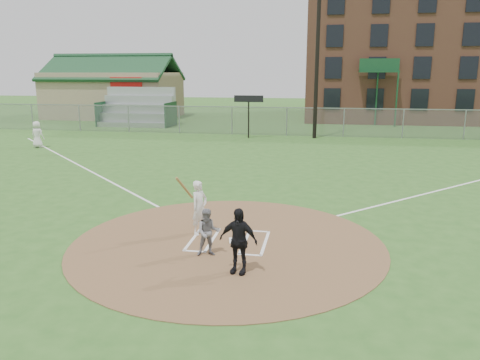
% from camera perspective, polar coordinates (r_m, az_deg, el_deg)
% --- Properties ---
extents(ground, '(140.00, 140.00, 0.00)m').
position_cam_1_polar(ground, '(12.72, -1.53, -7.74)').
color(ground, '#2E5E20').
rests_on(ground, ground).
extents(dirt_circle, '(8.40, 8.40, 0.02)m').
position_cam_1_polar(dirt_circle, '(12.72, -1.53, -7.70)').
color(dirt_circle, brown).
rests_on(dirt_circle, ground).
extents(home_plate, '(0.50, 0.50, 0.03)m').
position_cam_1_polar(home_plate, '(12.84, -0.38, -7.37)').
color(home_plate, white).
rests_on(home_plate, dirt_circle).
extents(foul_line_first, '(17.04, 17.04, 0.01)m').
position_cam_1_polar(foul_line_first, '(22.18, 26.94, -0.09)').
color(foul_line_first, white).
rests_on(foul_line_first, ground).
extents(foul_line_third, '(17.04, 17.04, 0.01)m').
position_cam_1_polar(foul_line_third, '(23.99, -18.72, 1.55)').
color(foul_line_third, white).
rests_on(foul_line_third, ground).
extents(catcher, '(0.69, 0.61, 1.21)m').
position_cam_1_polar(catcher, '(11.72, -3.91, -6.38)').
color(catcher, gray).
rests_on(catcher, dirt_circle).
extents(umpire, '(0.95, 0.53, 1.54)m').
position_cam_1_polar(umpire, '(10.67, -0.21, -7.41)').
color(umpire, black).
rests_on(umpire, dirt_circle).
extents(ondeck_player, '(0.82, 0.57, 1.60)m').
position_cam_1_polar(ondeck_player, '(30.89, -23.48, 5.11)').
color(ondeck_player, silver).
rests_on(ondeck_player, ground).
extents(batters_boxes, '(2.08, 1.88, 0.01)m').
position_cam_1_polar(batters_boxes, '(12.85, -1.40, -7.40)').
color(batters_boxes, white).
rests_on(batters_boxes, dirt_circle).
extents(batter_at_plate, '(0.78, 1.00, 1.78)m').
position_cam_1_polar(batter_at_plate, '(13.21, -4.99, -3.34)').
color(batter_at_plate, silver).
rests_on(batter_at_plate, dirt_circle).
extents(outfield_fence, '(56.08, 0.08, 2.03)m').
position_cam_1_polar(outfield_fence, '(33.92, 5.72, 7.12)').
color(outfield_fence, slate).
rests_on(outfield_fence, ground).
extents(bleachers, '(6.08, 3.20, 3.20)m').
position_cam_1_polar(bleachers, '(40.95, -12.49, 8.71)').
color(bleachers, '#B7BABF').
rests_on(bleachers, ground).
extents(clubhouse, '(12.20, 8.71, 6.23)m').
position_cam_1_polar(clubhouse, '(49.11, -15.04, 10.20)').
color(clubhouse, tan).
rests_on(clubhouse, ground).
extents(brick_warehouse, '(30.00, 17.17, 15.00)m').
position_cam_1_polar(brick_warehouse, '(51.56, 25.99, 15.16)').
color(brick_warehouse, brown).
rests_on(brick_warehouse, ground).
extents(light_pole, '(1.20, 0.30, 12.22)m').
position_cam_1_polar(light_pole, '(32.73, 9.47, 16.60)').
color(light_pole, black).
rests_on(light_pole, ground).
extents(scoreboard_sign, '(2.00, 0.10, 2.93)m').
position_cam_1_polar(scoreboard_sign, '(32.29, 1.06, 9.32)').
color(scoreboard_sign, black).
rests_on(scoreboard_sign, ground).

